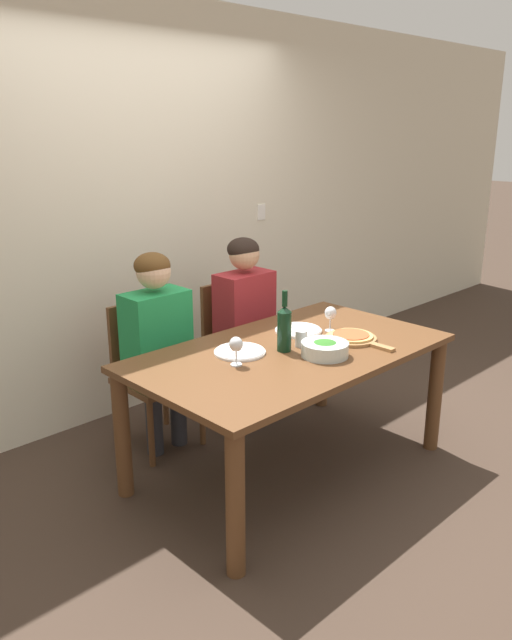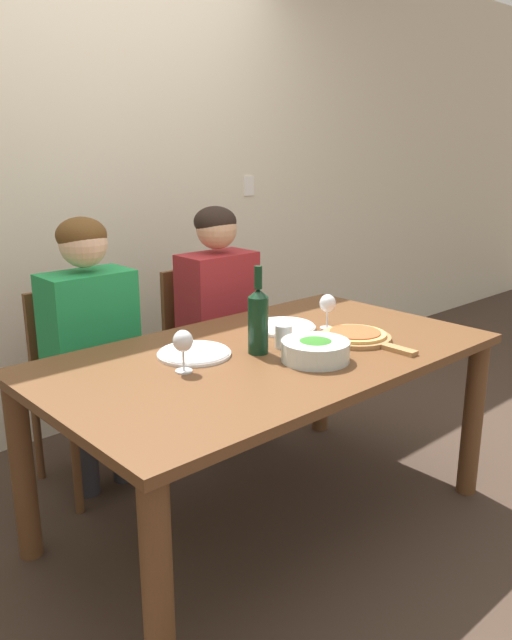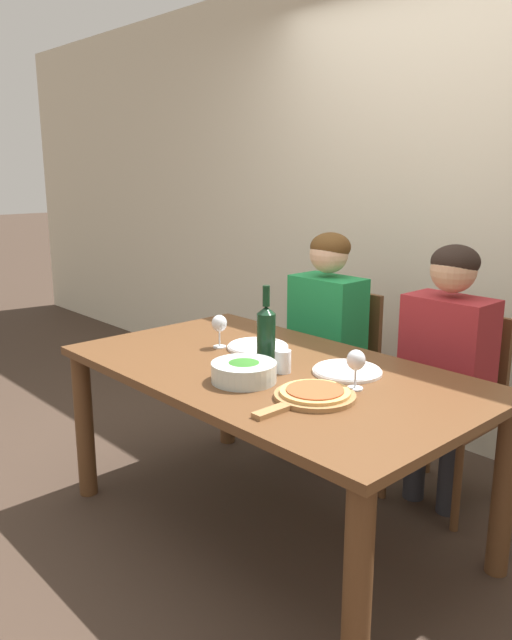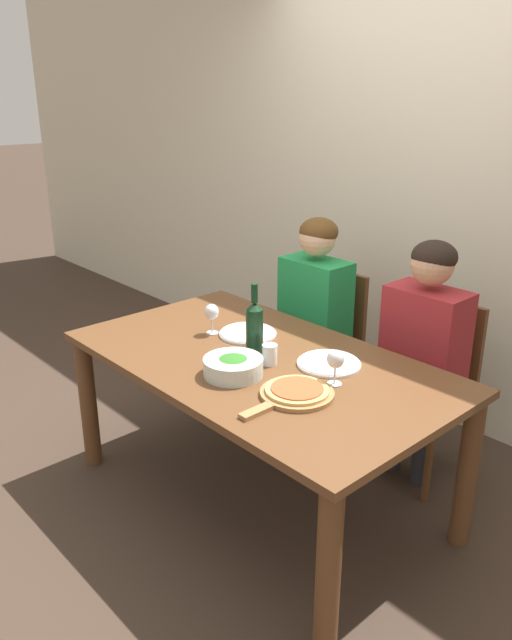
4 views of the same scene
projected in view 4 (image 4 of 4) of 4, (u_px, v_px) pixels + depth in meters
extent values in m
plane|color=#3D2D23|center=(259.00, 497.00, 3.02)|extent=(40.00, 40.00, 0.00)
cube|color=beige|center=(443.00, 187.00, 3.40)|extent=(10.00, 0.05, 2.70)
cube|color=brown|center=(259.00, 362.00, 2.76)|extent=(1.74, 1.00, 0.04)
cylinder|color=brown|center=(88.00, 403.00, 3.18)|extent=(0.09, 0.09, 0.70)
cylinder|color=brown|center=(328.00, 576.00, 2.05)|extent=(0.09, 0.09, 0.70)
cylinder|color=brown|center=(221.00, 356.00, 3.73)|extent=(0.09, 0.09, 0.70)
cylinder|color=brown|center=(467.00, 472.00, 2.61)|extent=(0.09, 0.09, 0.70)
cube|color=brown|center=(316.00, 353.00, 3.59)|extent=(0.42, 0.42, 0.04)
cube|color=brown|center=(340.00, 307.00, 3.63)|extent=(0.38, 0.03, 0.44)
cylinder|color=brown|center=(269.00, 386.00, 3.68)|extent=(0.04, 0.04, 0.40)
cylinder|color=brown|center=(316.00, 409.00, 3.42)|extent=(0.04, 0.04, 0.40)
cylinder|color=brown|center=(313.00, 368.00, 3.92)|extent=(0.04, 0.04, 0.40)
cylinder|color=brown|center=(360.00, 388.00, 3.66)|extent=(0.04, 0.04, 0.40)
cube|color=brown|center=(421.00, 395.00, 3.10)|extent=(0.42, 0.42, 0.04)
cube|color=brown|center=(448.00, 341.00, 3.14)|extent=(0.38, 0.03, 0.44)
cylinder|color=brown|center=(364.00, 432.00, 3.19)|extent=(0.04, 0.04, 0.40)
cylinder|color=brown|center=(428.00, 463.00, 2.93)|extent=(0.04, 0.04, 0.40)
cylinder|color=brown|center=(408.00, 408.00, 3.43)|extent=(0.04, 0.04, 0.40)
cylinder|color=brown|center=(470.00, 435.00, 3.17)|extent=(0.04, 0.04, 0.40)
cylinder|color=#28282D|center=(294.00, 383.00, 3.68)|extent=(0.10, 0.10, 0.44)
cylinder|color=#28282D|center=(317.00, 394.00, 3.55)|extent=(0.10, 0.10, 0.44)
cube|color=#1E8C47|center=(315.00, 307.00, 3.48)|extent=(0.38, 0.22, 0.54)
cylinder|color=#1E8C47|center=(258.00, 332.00, 3.52)|extent=(0.07, 0.31, 0.14)
cylinder|color=#1E8C47|center=(310.00, 353.00, 3.24)|extent=(0.07, 0.31, 0.14)
sphere|color=#DBAD89|center=(317.00, 238.00, 3.34)|extent=(0.20, 0.20, 0.20)
ellipsoid|color=#563819|center=(319.00, 231.00, 3.34)|extent=(0.21, 0.21, 0.15)
cylinder|color=#28282D|center=(393.00, 429.00, 3.18)|extent=(0.10, 0.10, 0.44)
cylinder|color=#28282D|center=(424.00, 443.00, 3.06)|extent=(0.10, 0.10, 0.44)
cube|color=maroon|center=(424.00, 343.00, 2.99)|extent=(0.38, 0.22, 0.54)
cylinder|color=maroon|center=(357.00, 372.00, 3.02)|extent=(0.07, 0.31, 0.14)
cylinder|color=maroon|center=(429.00, 401.00, 2.75)|extent=(0.07, 0.31, 0.14)
sphere|color=tan|center=(432.00, 264.00, 2.85)|extent=(0.20, 0.20, 0.20)
ellipsoid|color=black|center=(434.00, 257.00, 2.85)|extent=(0.21, 0.21, 0.15)
cylinder|color=black|center=(254.00, 332.00, 2.75)|extent=(0.08, 0.08, 0.22)
cone|color=black|center=(254.00, 306.00, 2.71)|extent=(0.08, 0.08, 0.03)
cylinder|color=black|center=(254.00, 293.00, 2.69)|extent=(0.03, 0.03, 0.09)
cylinder|color=silver|center=(233.00, 367.00, 2.58)|extent=(0.25, 0.25, 0.08)
ellipsoid|color=#2D6B23|center=(233.00, 366.00, 2.58)|extent=(0.21, 0.21, 0.08)
cylinder|color=white|center=(248.00, 334.00, 3.01)|extent=(0.28, 0.28, 0.01)
torus|color=white|center=(248.00, 333.00, 3.01)|extent=(0.27, 0.27, 0.02)
cylinder|color=white|center=(329.00, 364.00, 2.69)|extent=(0.28, 0.28, 0.01)
torus|color=white|center=(329.00, 363.00, 2.68)|extent=(0.27, 0.27, 0.02)
cylinder|color=#9E7042|center=(297.00, 393.00, 2.42)|extent=(0.29, 0.29, 0.02)
cube|color=#9E7042|center=(256.00, 412.00, 2.29)|extent=(0.04, 0.14, 0.02)
cylinder|color=tan|center=(297.00, 390.00, 2.42)|extent=(0.25, 0.25, 0.01)
cylinder|color=#AD4C28|center=(297.00, 388.00, 2.41)|extent=(0.21, 0.21, 0.01)
cylinder|color=silver|center=(212.00, 333.00, 3.03)|extent=(0.06, 0.06, 0.01)
cylinder|color=silver|center=(212.00, 325.00, 3.02)|extent=(0.01, 0.01, 0.07)
ellipsoid|color=silver|center=(212.00, 312.00, 2.99)|extent=(0.07, 0.07, 0.08)
ellipsoid|color=maroon|center=(212.00, 314.00, 3.00)|extent=(0.06, 0.06, 0.03)
cylinder|color=silver|center=(334.00, 384.00, 2.51)|extent=(0.06, 0.06, 0.01)
cylinder|color=silver|center=(335.00, 375.00, 2.50)|extent=(0.01, 0.01, 0.07)
ellipsoid|color=silver|center=(336.00, 359.00, 2.47)|extent=(0.07, 0.07, 0.08)
ellipsoid|color=maroon|center=(335.00, 362.00, 2.48)|extent=(0.06, 0.06, 0.03)
cylinder|color=silver|center=(270.00, 355.00, 2.68)|extent=(0.07, 0.07, 0.09)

